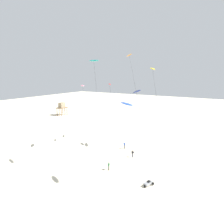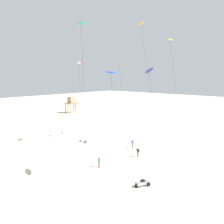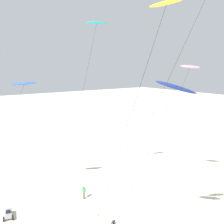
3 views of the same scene
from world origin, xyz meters
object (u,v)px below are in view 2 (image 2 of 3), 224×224
Objects in this scene: kite_flyer_nearest at (99,162)px; kite_navy at (149,71)px; kite_blue at (111,73)px; stilt_house at (72,101)px; kite_orange at (142,27)px; kite_red at (119,66)px; kite_yellow at (170,41)px; kite_teal at (81,26)px; kite_flyer_furthest at (133,143)px; kite_flyer_middle at (138,152)px; kite_pink at (79,64)px; beach_buggy at (142,183)px.

kite_navy is at bearing 1.94° from kite_flyer_nearest.
kite_blue is 2.45× the size of stilt_house.
kite_orange is 9.77m from kite_red.
kite_orange is at bearing -113.38° from stilt_house.
kite_orange reaches higher than kite_flyer_nearest.
kite_teal is at bearing 161.78° from kite_yellow.
kite_teal is at bearing -156.69° from kite_red.
kite_flyer_furthest is at bearing 121.77° from kite_yellow.
kite_yellow is at bearing -11.12° from kite_flyer_middle.
kite_yellow is 0.95× the size of kite_teal.
kite_navy is at bearing -105.76° from kite_red.
kite_navy is 14.61m from kite_flyer_middle.
kite_orange is 1.45× the size of kite_pink.
kite_flyer_nearest is 1.00× the size of kite_flyer_furthest.
kite_blue is 8.53× the size of kite_flyer_furthest.
kite_pink reaches higher than kite_red.
kite_teal reaches higher than kite_flyer_nearest.
kite_flyer_middle is (-6.55, -4.36, -21.48)m from kite_orange.
kite_navy is at bearing -55.29° from kite_pink.
kite_flyer_nearest is at bearing 170.53° from kite_flyer_middle.
kite_navy is 9.01× the size of kite_flyer_middle.
kite_pink is 19.41m from kite_flyer_middle.
kite_flyer_furthest is at bearing -173.40° from kite_orange.
beach_buggy is at bearing -148.00° from kite_navy.
kite_red is at bearing 74.24° from kite_navy.
kite_flyer_nearest is (-15.08, 2.73, -18.54)m from kite_yellow.
kite_flyer_nearest is 0.29× the size of stilt_house.
kite_red is (1.57, 6.76, -6.88)m from kite_orange.
kite_orange is 14.03× the size of kite_flyer_middle.
kite_teal is at bearing 171.77° from kite_navy.
kite_flyer_middle is at bearing -133.14° from kite_flyer_furthest.
kite_navy is 18.98m from kite_flyer_nearest.
kite_navy is 0.93× the size of kite_pink.
kite_navy reaches higher than stilt_house.
kite_flyer_nearest is 1.00× the size of kite_flyer_middle.
beach_buggy is at bearing -109.95° from kite_pink.
kite_red is 29.33m from beach_buggy.
kite_teal is at bearing 88.75° from beach_buggy.
kite_teal is 19.90m from kite_flyer_nearest.
kite_teal reaches higher than beach_buggy.
kite_navy is at bearing 17.91° from kite_flyer_middle.
kite_red is at bearing 58.49° from kite_flyer_furthest.
kite_teal is 15.44m from kite_orange.
kite_yellow is at bearing -83.98° from kite_orange.
kite_blue is 0.88× the size of kite_pink.
kite_navy is 13.72m from kite_flyer_furthest.
kite_flyer_nearest is 0.78× the size of beach_buggy.
kite_orange is 14.03× the size of kite_flyer_nearest.
beach_buggy is at bearing -132.96° from kite_red.
kite_flyer_furthest is (-3.38, 5.45, -18.54)m from kite_yellow.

